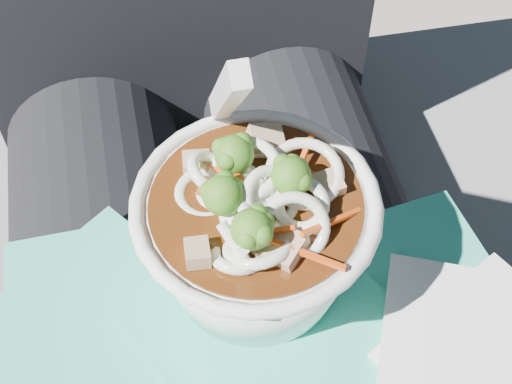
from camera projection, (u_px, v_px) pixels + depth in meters
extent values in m
cube|color=slate|center=(218.00, 337.00, 0.88)|extent=(1.01, 0.52, 0.45)
cylinder|color=black|center=(118.00, 363.00, 0.54)|extent=(0.15, 0.48, 0.15)
cylinder|color=black|center=(350.00, 316.00, 0.56)|extent=(0.15, 0.48, 0.15)
cube|color=#2DBE9B|center=(289.00, 322.00, 0.47)|extent=(0.18, 0.19, 0.00)
cube|color=#2DBE9B|center=(395.00, 354.00, 0.45)|extent=(0.21, 0.23, 0.00)
cube|color=#2DBE9B|center=(150.00, 312.00, 0.47)|extent=(0.19, 0.15, 0.00)
cube|color=#2DBE9B|center=(264.00, 331.00, 0.46)|extent=(0.21, 0.22, 0.00)
cube|color=#2DBE9B|center=(290.00, 324.00, 0.46)|extent=(0.17, 0.19, 0.00)
cube|color=#2DBE9B|center=(292.00, 338.00, 0.45)|extent=(0.22, 0.22, 0.00)
cube|color=#2DBE9B|center=(121.00, 371.00, 0.44)|extent=(0.24, 0.25, 0.00)
cube|color=#2DBE9B|center=(281.00, 339.00, 0.45)|extent=(0.21, 0.21, 0.00)
cube|color=white|center=(505.00, 369.00, 0.43)|extent=(0.16, 0.16, 0.00)
cube|color=white|center=(487.00, 361.00, 0.43)|extent=(0.17, 0.17, 0.00)
torus|color=white|center=(256.00, 204.00, 0.41)|extent=(0.15, 0.15, 0.01)
cylinder|color=#3F1C09|center=(256.00, 207.00, 0.41)|extent=(0.13, 0.13, 0.01)
torus|color=white|center=(304.00, 173.00, 0.41)|extent=(0.06, 0.06, 0.02)
torus|color=white|center=(251.00, 201.00, 0.41)|extent=(0.04, 0.04, 0.02)
torus|color=white|center=(294.00, 228.00, 0.39)|extent=(0.06, 0.05, 0.04)
torus|color=white|center=(260.00, 177.00, 0.42)|extent=(0.05, 0.05, 0.02)
torus|color=white|center=(301.00, 205.00, 0.40)|extent=(0.05, 0.04, 0.03)
torus|color=white|center=(237.00, 258.00, 0.39)|extent=(0.04, 0.04, 0.02)
torus|color=white|center=(271.00, 199.00, 0.40)|extent=(0.05, 0.04, 0.04)
torus|color=white|center=(264.00, 197.00, 0.41)|extent=(0.05, 0.05, 0.04)
torus|color=white|center=(206.00, 194.00, 0.42)|extent=(0.05, 0.05, 0.01)
torus|color=white|center=(258.00, 247.00, 0.39)|extent=(0.06, 0.05, 0.03)
torus|color=white|center=(212.00, 173.00, 0.41)|extent=(0.04, 0.05, 0.03)
torus|color=white|center=(259.00, 184.00, 0.41)|extent=(0.04, 0.03, 0.04)
torus|color=white|center=(245.00, 175.00, 0.41)|extent=(0.05, 0.05, 0.04)
torus|color=white|center=(226.00, 186.00, 0.42)|extent=(0.06, 0.06, 0.02)
torus|color=white|center=(262.00, 208.00, 0.40)|extent=(0.05, 0.06, 0.04)
cylinder|color=white|center=(244.00, 169.00, 0.42)|extent=(0.02, 0.03, 0.03)
cylinder|color=white|center=(239.00, 252.00, 0.38)|extent=(0.02, 0.03, 0.03)
cylinder|color=white|center=(243.00, 207.00, 0.40)|extent=(0.03, 0.03, 0.03)
cylinder|color=white|center=(243.00, 237.00, 0.39)|extent=(0.01, 0.03, 0.02)
cylinder|color=#8BB055|center=(290.00, 189.00, 0.41)|extent=(0.01, 0.01, 0.01)
sphere|color=#2B6216|center=(291.00, 176.00, 0.40)|extent=(0.02, 0.02, 0.02)
sphere|color=#2B6216|center=(299.00, 167.00, 0.40)|extent=(0.01, 0.01, 0.01)
sphere|color=#2B6216|center=(292.00, 164.00, 0.40)|extent=(0.01, 0.01, 0.01)
sphere|color=#2B6216|center=(283.00, 164.00, 0.40)|extent=(0.01, 0.01, 0.01)
sphere|color=#2B6216|center=(302.00, 182.00, 0.40)|extent=(0.01, 0.01, 0.01)
cylinder|color=#8BB055|center=(235.00, 168.00, 0.42)|extent=(0.01, 0.01, 0.01)
sphere|color=#2B6216|center=(234.00, 154.00, 0.41)|extent=(0.02, 0.02, 0.02)
sphere|color=#2B6216|center=(227.00, 160.00, 0.40)|extent=(0.01, 0.01, 0.01)
sphere|color=#2B6216|center=(222.00, 147.00, 0.41)|extent=(0.01, 0.01, 0.01)
sphere|color=#2B6216|center=(243.00, 142.00, 0.41)|extent=(0.01, 0.01, 0.01)
sphere|color=#2B6216|center=(240.00, 142.00, 0.41)|extent=(0.01, 0.01, 0.01)
cylinder|color=#8BB055|center=(224.00, 208.00, 0.40)|extent=(0.01, 0.01, 0.01)
sphere|color=#2B6216|center=(223.00, 195.00, 0.39)|extent=(0.02, 0.02, 0.02)
sphere|color=#2B6216|center=(227.00, 184.00, 0.40)|extent=(0.01, 0.01, 0.01)
sphere|color=#2B6216|center=(210.00, 191.00, 0.39)|extent=(0.01, 0.01, 0.01)
sphere|color=#2B6216|center=(234.00, 188.00, 0.39)|extent=(0.01, 0.01, 0.01)
sphere|color=#2B6216|center=(225.00, 180.00, 0.39)|extent=(0.01, 0.01, 0.01)
cylinder|color=#8BB055|center=(252.00, 242.00, 0.39)|extent=(0.01, 0.01, 0.01)
sphere|color=#2B6216|center=(252.00, 229.00, 0.38)|extent=(0.02, 0.02, 0.02)
sphere|color=#2B6216|center=(247.00, 239.00, 0.37)|extent=(0.01, 0.01, 0.01)
sphere|color=#2B6216|center=(258.00, 215.00, 0.38)|extent=(0.01, 0.01, 0.01)
sphere|color=#2B6216|center=(262.00, 234.00, 0.37)|extent=(0.01, 0.01, 0.01)
sphere|color=#2B6216|center=(264.00, 222.00, 0.38)|extent=(0.01, 0.01, 0.01)
cube|color=#E34F13|center=(305.00, 253.00, 0.38)|extent=(0.04, 0.03, 0.01)
cube|color=#E34F13|center=(302.00, 161.00, 0.42)|extent=(0.02, 0.03, 0.01)
cube|color=#E34F13|center=(215.00, 169.00, 0.42)|extent=(0.03, 0.04, 0.02)
cube|color=#E34F13|center=(234.00, 203.00, 0.40)|extent=(0.04, 0.02, 0.01)
cube|color=#E34F13|center=(331.00, 222.00, 0.40)|extent=(0.04, 0.02, 0.02)
cube|color=#E34F13|center=(263.00, 232.00, 0.39)|extent=(0.04, 0.01, 0.00)
cube|color=#A5805D|center=(328.00, 185.00, 0.41)|extent=(0.02, 0.02, 0.01)
cube|color=#A5805D|center=(265.00, 140.00, 0.43)|extent=(0.02, 0.02, 0.02)
cube|color=#A5805D|center=(196.00, 163.00, 0.43)|extent=(0.02, 0.02, 0.01)
cube|color=#A5805D|center=(197.00, 253.00, 0.38)|extent=(0.01, 0.02, 0.01)
cube|color=#A5805D|center=(281.00, 249.00, 0.39)|extent=(0.03, 0.03, 0.02)
ellipsoid|color=white|center=(245.00, 215.00, 0.40)|extent=(0.03, 0.04, 0.01)
cube|color=white|center=(227.00, 94.00, 0.39)|extent=(0.01, 0.09, 0.11)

